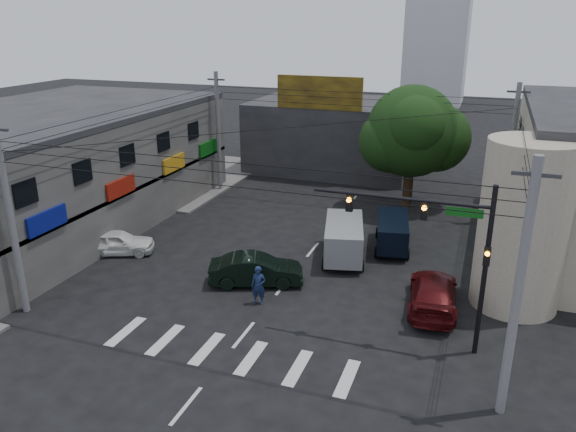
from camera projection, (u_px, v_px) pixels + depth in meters
The scene contains 18 objects.
ground at pixel (269, 303), 27.03m from camera, with size 160.00×160.00×0.00m, color black.
sidewalk_far_left at pixel (153, 174), 48.70m from camera, with size 16.00×16.00×0.15m, color #514F4C.
building_left at pixel (48, 170), 36.92m from camera, with size 14.00×24.00×7.00m, color #454240.
corner_column at pixel (523, 226), 25.71m from camera, with size 4.00×4.00×8.00m, color gray.
building_far at pixel (334, 135), 50.32m from camera, with size 14.00×10.00×6.00m, color #232326.
billboard at pixel (319, 93), 44.53m from camera, with size 7.00×0.30×2.60m, color olive.
street_tree at pixel (412, 132), 38.96m from camera, with size 6.40×6.40×8.70m.
traffic_gantry at pixel (443, 239), 22.01m from camera, with size 7.10×0.35×7.20m.
utility_pole_near_left at pixel (11, 219), 24.85m from camera, with size 0.32×0.32×9.20m, color #59595B.
utility_pole_near_right at pixel (518, 294), 18.14m from camera, with size 0.32×0.32×9.20m, color #59595B.
utility_pole_far_left at pixel (218, 133), 43.00m from camera, with size 0.32×0.32×9.20m, color #59595B.
utility_pole_far_right at pixel (510, 155), 36.29m from camera, with size 0.32×0.32×9.20m, color #59595B.
dark_sedan at pixel (256, 270), 28.75m from camera, with size 5.07×3.28×1.58m, color black.
white_compact at pixel (117, 242), 32.46m from camera, with size 4.50×3.25×1.42m, color white.
maroon_sedan at pixel (433, 293), 26.41m from camera, with size 2.68×5.56×1.56m, color #43090C.
silver_minivan at pixel (344, 241), 31.79m from camera, with size 3.18×5.27×2.12m, color gray, non-canonical shape.
navy_van at pixel (392, 233), 33.22m from camera, with size 2.51×4.81×1.83m, color black, non-canonical shape.
traffic_officer at pixel (259, 286), 26.70m from camera, with size 0.77×0.58×1.93m, color #121F41.
Camera 1 is at (9.01, -22.29, 13.10)m, focal length 35.00 mm.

